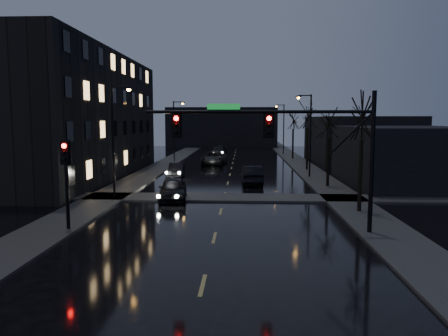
# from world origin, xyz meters

# --- Properties ---
(ground) EXTENTS (160.00, 160.00, 0.00)m
(ground) POSITION_xyz_m (0.00, 0.00, 0.00)
(ground) COLOR black
(ground) RESTS_ON ground
(sidewalk_left) EXTENTS (3.00, 140.00, 0.12)m
(sidewalk_left) POSITION_xyz_m (-8.50, 35.00, 0.06)
(sidewalk_left) COLOR #2D2D2B
(sidewalk_left) RESTS_ON ground
(sidewalk_right) EXTENTS (3.00, 140.00, 0.12)m
(sidewalk_right) POSITION_xyz_m (8.50, 35.00, 0.06)
(sidewalk_right) COLOR #2D2D2B
(sidewalk_right) RESTS_ON ground
(sidewalk_cross) EXTENTS (40.00, 3.00, 0.12)m
(sidewalk_cross) POSITION_xyz_m (0.00, 18.50, 0.06)
(sidewalk_cross) COLOR #2D2D2B
(sidewalk_cross) RESTS_ON ground
(apartment_block) EXTENTS (12.00, 30.00, 12.00)m
(apartment_block) POSITION_xyz_m (-16.50, 30.00, 6.00)
(apartment_block) COLOR black
(apartment_block) RESTS_ON ground
(commercial_right_near) EXTENTS (10.00, 14.00, 5.00)m
(commercial_right_near) POSITION_xyz_m (15.50, 26.00, 2.50)
(commercial_right_near) COLOR black
(commercial_right_near) RESTS_ON ground
(commercial_right_far) EXTENTS (12.00, 18.00, 6.00)m
(commercial_right_far) POSITION_xyz_m (17.00, 48.00, 3.00)
(commercial_right_far) COLOR black
(commercial_right_far) RESTS_ON ground
(far_block) EXTENTS (22.00, 10.00, 8.00)m
(far_block) POSITION_xyz_m (-3.00, 78.00, 4.00)
(far_block) COLOR black
(far_block) RESTS_ON ground
(signal_mast) EXTENTS (11.11, 0.41, 7.00)m
(signal_mast) POSITION_xyz_m (3.85, 9.00, 4.87)
(signal_mast) COLOR black
(signal_mast) RESTS_ON ground
(signal_pole_left) EXTENTS (0.35, 0.41, 4.53)m
(signal_pole_left) POSITION_xyz_m (-7.50, 8.99, 3.01)
(signal_pole_left) COLOR black
(signal_pole_left) RESTS_ON ground
(tree_near) EXTENTS (3.52, 3.52, 8.08)m
(tree_near) POSITION_xyz_m (8.40, 14.00, 6.22)
(tree_near) COLOR black
(tree_near) RESTS_ON ground
(tree_mid_a) EXTENTS (3.30, 3.30, 7.58)m
(tree_mid_a) POSITION_xyz_m (8.40, 24.00, 5.83)
(tree_mid_a) COLOR black
(tree_mid_a) RESTS_ON ground
(tree_mid_b) EXTENTS (3.74, 3.74, 8.59)m
(tree_mid_b) POSITION_xyz_m (8.40, 36.00, 6.61)
(tree_mid_b) COLOR black
(tree_mid_b) RESTS_ON ground
(tree_far) EXTENTS (3.43, 3.43, 7.88)m
(tree_far) POSITION_xyz_m (8.40, 50.00, 6.06)
(tree_far) COLOR black
(tree_far) RESTS_ON ground
(streetlight_l_near) EXTENTS (1.53, 0.28, 8.00)m
(streetlight_l_near) POSITION_xyz_m (-7.58, 18.00, 4.77)
(streetlight_l_near) COLOR black
(streetlight_l_near) RESTS_ON ground
(streetlight_l_far) EXTENTS (1.53, 0.28, 8.00)m
(streetlight_l_far) POSITION_xyz_m (-7.58, 45.00, 4.77)
(streetlight_l_far) COLOR black
(streetlight_l_far) RESTS_ON ground
(streetlight_r_mid) EXTENTS (1.53, 0.28, 8.00)m
(streetlight_r_mid) POSITION_xyz_m (7.58, 30.00, 4.77)
(streetlight_r_mid) COLOR black
(streetlight_r_mid) RESTS_ON ground
(streetlight_r_far) EXTENTS (1.53, 0.28, 8.00)m
(streetlight_r_far) POSITION_xyz_m (7.58, 58.00, 4.77)
(streetlight_r_far) COLOR black
(streetlight_r_far) RESTS_ON ground
(oncoming_car_a) EXTENTS (2.35, 4.81, 1.58)m
(oncoming_car_a) POSITION_xyz_m (-3.56, 17.70, 0.79)
(oncoming_car_a) COLOR black
(oncoming_car_a) RESTS_ON ground
(oncoming_car_b) EXTENTS (1.67, 4.14, 1.34)m
(oncoming_car_b) POSITION_xyz_m (-5.24, 30.24, 0.67)
(oncoming_car_b) COLOR black
(oncoming_car_b) RESTS_ON ground
(oncoming_car_c) EXTENTS (3.18, 6.10, 1.64)m
(oncoming_car_c) POSITION_xyz_m (-2.28, 41.84, 0.82)
(oncoming_car_c) COLOR black
(oncoming_car_c) RESTS_ON ground
(oncoming_car_d) EXTENTS (2.40, 5.22, 1.48)m
(oncoming_car_d) POSITION_xyz_m (-2.45, 55.91, 0.74)
(oncoming_car_d) COLOR black
(oncoming_car_d) RESTS_ON ground
(lead_car) EXTENTS (1.90, 4.94, 1.61)m
(lead_car) POSITION_xyz_m (2.13, 25.67, 0.80)
(lead_car) COLOR black
(lead_car) RESTS_ON ground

